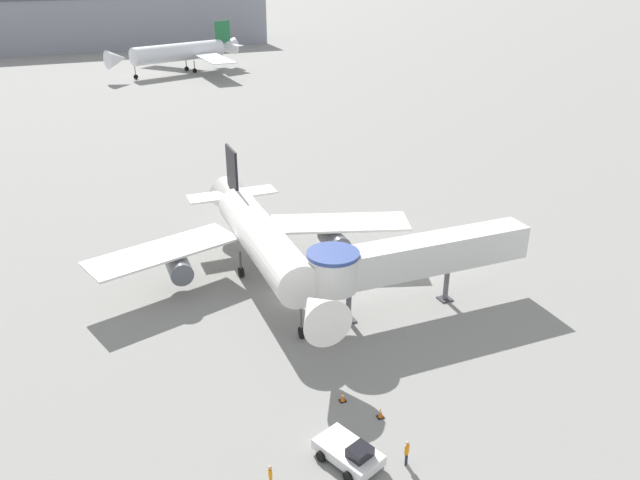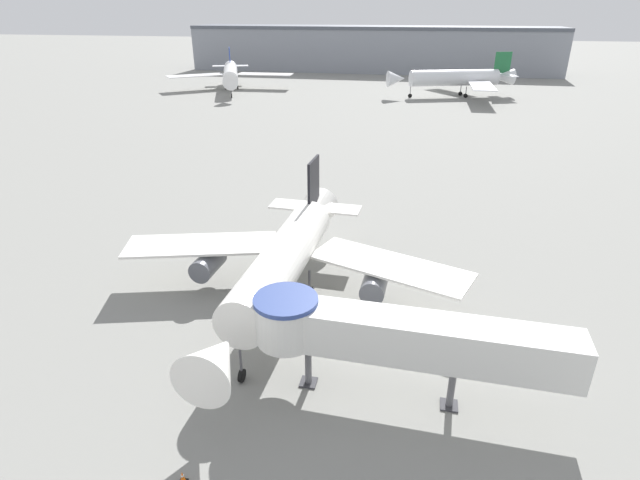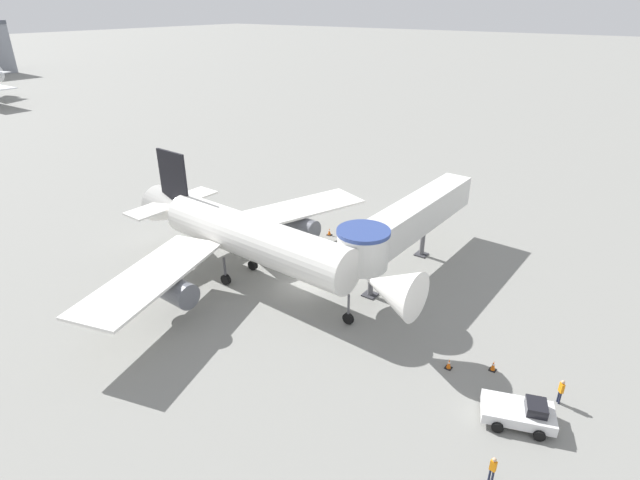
% 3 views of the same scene
% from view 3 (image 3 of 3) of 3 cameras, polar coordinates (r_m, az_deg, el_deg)
% --- Properties ---
extents(ground_plane, '(800.00, 800.00, 0.00)m').
position_cam_3_polar(ground_plane, '(42.44, -2.54, -5.41)').
color(ground_plane, gray).
extents(main_airplane, '(30.55, 27.92, 9.93)m').
position_cam_3_polar(main_airplane, '(41.53, -7.95, 0.18)').
color(main_airplane, white).
rests_on(main_airplane, ground_plane).
extents(jet_bridge, '(19.66, 4.10, 6.43)m').
position_cam_3_polar(jet_bridge, '(43.20, 9.54, 1.90)').
color(jet_bridge, silver).
rests_on(jet_bridge, ground_plane).
extents(pushback_tug_white, '(3.41, 4.50, 1.54)m').
position_cam_3_polar(pushback_tug_white, '(32.21, 21.86, -17.77)').
color(pushback_tug_white, silver).
rests_on(pushback_tug_white, ground_plane).
extents(traffic_cone_apron_front, '(0.45, 0.45, 0.74)m').
position_cam_3_polar(traffic_cone_apron_front, '(35.47, 19.19, -13.42)').
color(traffic_cone_apron_front, black).
rests_on(traffic_cone_apron_front, ground_plane).
extents(traffic_cone_near_nose, '(0.45, 0.45, 0.74)m').
position_cam_3_polar(traffic_cone_near_nose, '(34.80, 14.52, -13.54)').
color(traffic_cone_near_nose, black).
rests_on(traffic_cone_near_nose, ground_plane).
extents(traffic_cone_starboard_wing, '(0.49, 0.49, 0.80)m').
position_cam_3_polar(traffic_cone_starboard_wing, '(51.50, 1.07, 0.96)').
color(traffic_cone_starboard_wing, black).
rests_on(traffic_cone_starboard_wing, ground_plane).
extents(ground_crew_marshaller, '(0.37, 0.35, 1.69)m').
position_cam_3_polar(ground_crew_marshaller, '(34.15, 25.84, -15.17)').
color(ground_crew_marshaller, '#1E2338').
rests_on(ground_crew_marshaller, ground_plane).
extents(ground_crew_wing_walker, '(0.23, 0.34, 1.62)m').
position_cam_3_polar(ground_crew_wing_walker, '(28.55, 19.14, -23.40)').
color(ground_crew_wing_walker, '#1E2338').
rests_on(ground_crew_wing_walker, ground_plane).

